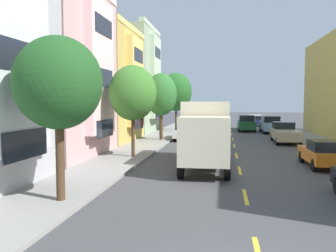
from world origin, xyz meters
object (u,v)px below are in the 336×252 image
parked_pickup_champagne (285,133)px  parked_pickup_silver (203,118)px  street_tree_nearest (58,84)px  parked_wagon_red (197,122)px  moving_forest_sedan (246,123)px  parked_wagon_white (186,131)px  street_tree_third (161,95)px  parked_hatchback_navy (260,121)px  delivery_box_truck (206,130)px  street_tree_farthest (176,92)px  street_tree_second (133,93)px  parked_hatchback_orange (323,153)px  parked_suv_sky (270,124)px

parked_pickup_champagne → parked_pickup_silver: bearing=109.5°
street_tree_nearest → parked_pickup_silver: street_tree_nearest is taller
parked_wagon_red → parked_pickup_champagne: bearing=-61.2°
moving_forest_sedan → parked_wagon_white: bearing=-120.5°
street_tree_third → parked_wagon_white: bearing=36.5°
parked_pickup_silver → parked_hatchback_navy: parked_pickup_silver is taller
street_tree_third → parked_hatchback_navy: bearing=62.6°
street_tree_third → delivery_box_truck: street_tree_third is taller
street_tree_nearest → street_tree_farthest: street_tree_farthest is taller
parked_pickup_silver → parked_wagon_white: bearing=-90.3°
street_tree_third → street_tree_second: bearing=-90.0°
parked_hatchback_navy → street_tree_third: bearing=-117.4°
parked_wagon_white → parked_pickup_silver: (0.11, 23.44, 0.02)m
parked_pickup_champagne → parked_hatchback_orange: bearing=-89.6°
parked_suv_sky → delivery_box_truck: bearing=-106.0°
street_tree_nearest → parked_wagon_white: 21.17m
street_tree_nearest → parked_suv_sky: 31.30m
street_tree_third → parked_pickup_silver: size_ratio=1.11×
parked_pickup_silver → moving_forest_sedan: bearing=-65.2°
street_tree_second → parked_pickup_champagne: size_ratio=1.06×
street_tree_nearest → street_tree_third: size_ratio=0.95×
street_tree_third → parked_suv_sky: street_tree_third is taller
street_tree_nearest → street_tree_third: bearing=90.0°
street_tree_third → moving_forest_sedan: 14.83m
parked_suv_sky → parked_pickup_champagne: bearing=-89.7°
street_tree_third → moving_forest_sedan: (8.20, 11.94, -3.17)m
parked_wagon_red → parked_pickup_silver: size_ratio=0.89×
parked_pickup_champagne → street_tree_farthest: bearing=140.3°
parked_wagon_white → street_tree_second: bearing=-100.5°
delivery_box_truck → street_tree_farthest: bearing=102.3°
street_tree_farthest → delivery_box_truck: size_ratio=0.89×
street_tree_third → parked_suv_sky: (10.75, 9.95, -3.17)m
parked_wagon_red → parked_pickup_silver: 8.15m
parked_wagon_red → parked_wagon_white: bearing=-89.5°
parked_hatchback_navy → moving_forest_sedan: (-2.49, -8.64, 0.23)m
parked_wagon_white → moving_forest_sedan: bearing=59.5°
delivery_box_truck → parked_suv_sky: bearing=74.0°
parked_pickup_champagne → parked_hatchback_orange: 11.42m
street_tree_nearest → delivery_box_truck: 9.27m
street_tree_third → parked_pickup_champagne: street_tree_third is taller
street_tree_farthest → delivery_box_truck: (4.59, -21.15, -2.67)m
street_tree_third → parked_wagon_red: bearing=83.5°
street_tree_second → parked_wagon_red: street_tree_second is taller
parked_suv_sky → parked_hatchback_navy: (-0.07, 10.63, -0.23)m
parked_suv_sky → parked_hatchback_navy: 10.63m
moving_forest_sedan → parked_pickup_silver: bearing=114.8°
delivery_box_truck → parked_pickup_champagne: size_ratio=1.42×
parked_hatchback_orange → moving_forest_sedan: size_ratio=0.84×
street_tree_farthest → parked_wagon_white: (2.07, -8.10, -3.85)m
parked_pickup_silver → delivery_box_truck: bearing=-86.2°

